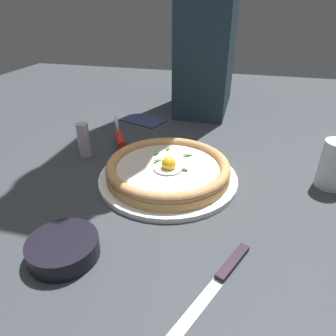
{
  "coord_description": "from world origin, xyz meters",
  "views": [
    {
      "loc": [
        -0.59,
        -0.13,
        0.38
      ],
      "look_at": [
        0.01,
        0.02,
        0.03
      ],
      "focal_mm": 32.48,
      "sensor_mm": 36.0,
      "label": 1
    }
  ],
  "objects_px": {
    "drinking_glass": "(333,168)",
    "folded_napkin": "(144,120)",
    "side_bowl": "(63,248)",
    "table_knife": "(222,276)",
    "pizza_cutter": "(119,136)",
    "pepper_shaker": "(84,140)",
    "pizza": "(168,168)"
  },
  "relations": [
    {
      "from": "folded_napkin",
      "to": "pepper_shaker",
      "type": "height_order",
      "value": "pepper_shaker"
    },
    {
      "from": "pizza",
      "to": "drinking_glass",
      "type": "bearing_deg",
      "value": -79.51
    },
    {
      "from": "pizza",
      "to": "drinking_glass",
      "type": "xyz_separation_m",
      "value": [
        0.07,
        -0.36,
        0.02
      ]
    },
    {
      "from": "side_bowl",
      "to": "pizza",
      "type": "bearing_deg",
      "value": -21.07
    },
    {
      "from": "side_bowl",
      "to": "pepper_shaker",
      "type": "height_order",
      "value": "pepper_shaker"
    },
    {
      "from": "drinking_glass",
      "to": "folded_napkin",
      "type": "bearing_deg",
      "value": 61.88
    },
    {
      "from": "folded_napkin",
      "to": "pizza_cutter",
      "type": "bearing_deg",
      "value": -178.35
    },
    {
      "from": "pizza_cutter",
      "to": "pepper_shaker",
      "type": "relative_size",
      "value": 1.48
    },
    {
      "from": "side_bowl",
      "to": "folded_napkin",
      "type": "bearing_deg",
      "value": 6.63
    },
    {
      "from": "table_knife",
      "to": "drinking_glass",
      "type": "xyz_separation_m",
      "value": [
        0.33,
        -0.21,
        0.04
      ]
    },
    {
      "from": "side_bowl",
      "to": "pizza_cutter",
      "type": "relative_size",
      "value": 0.86
    },
    {
      "from": "side_bowl",
      "to": "pepper_shaker",
      "type": "bearing_deg",
      "value": 22.47
    },
    {
      "from": "drinking_glass",
      "to": "pepper_shaker",
      "type": "bearing_deg",
      "value": 90.01
    },
    {
      "from": "pepper_shaker",
      "to": "folded_napkin",
      "type": "bearing_deg",
      "value": -13.32
    },
    {
      "from": "pizza",
      "to": "side_bowl",
      "type": "height_order",
      "value": "pizza"
    },
    {
      "from": "table_knife",
      "to": "drinking_glass",
      "type": "bearing_deg",
      "value": -32.75
    },
    {
      "from": "folded_napkin",
      "to": "pepper_shaker",
      "type": "relative_size",
      "value": 1.52
    },
    {
      "from": "drinking_glass",
      "to": "pepper_shaker",
      "type": "relative_size",
      "value": 1.19
    },
    {
      "from": "drinking_glass",
      "to": "pizza_cutter",
      "type": "bearing_deg",
      "value": 83.48
    },
    {
      "from": "drinking_glass",
      "to": "folded_napkin",
      "type": "distance_m",
      "value": 0.62
    },
    {
      "from": "table_knife",
      "to": "pepper_shaker",
      "type": "relative_size",
      "value": 2.36
    },
    {
      "from": "drinking_glass",
      "to": "side_bowl",
      "type": "bearing_deg",
      "value": 126.31
    },
    {
      "from": "side_bowl",
      "to": "drinking_glass",
      "type": "relative_size",
      "value": 1.07
    },
    {
      "from": "side_bowl",
      "to": "pizza_cutter",
      "type": "xyz_separation_m",
      "value": [
        0.41,
        0.07,
        0.02
      ]
    },
    {
      "from": "side_bowl",
      "to": "table_knife",
      "type": "bearing_deg",
      "value": -85.87
    },
    {
      "from": "side_bowl",
      "to": "pepper_shaker",
      "type": "relative_size",
      "value": 1.27
    },
    {
      "from": "pizza",
      "to": "drinking_glass",
      "type": "relative_size",
      "value": 2.61
    },
    {
      "from": "drinking_glass",
      "to": "pizza",
      "type": "bearing_deg",
      "value": 100.49
    },
    {
      "from": "pizza",
      "to": "pizza_cutter",
      "type": "xyz_separation_m",
      "value": [
        0.13,
        0.17,
        0.01
      ]
    },
    {
      "from": "table_knife",
      "to": "drinking_glass",
      "type": "distance_m",
      "value": 0.39
    },
    {
      "from": "pizza_cutter",
      "to": "folded_napkin",
      "type": "bearing_deg",
      "value": 1.65
    },
    {
      "from": "pizza",
      "to": "table_knife",
      "type": "distance_m",
      "value": 0.3
    }
  ]
}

